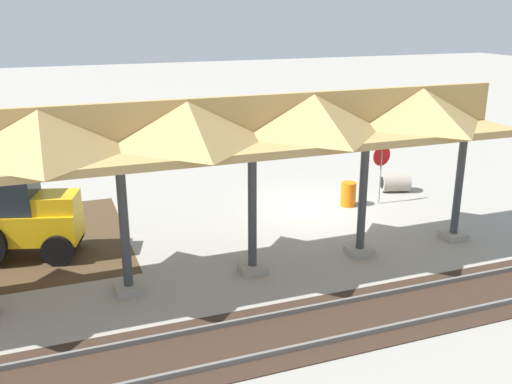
{
  "coord_description": "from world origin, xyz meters",
  "views": [
    {
      "loc": [
        8.86,
        17.75,
        6.99
      ],
      "look_at": [
        3.01,
        2.11,
        1.6
      ],
      "focal_mm": 40.0,
      "sensor_mm": 36.0,
      "label": 1
    }
  ],
  "objects_px": {
    "stop_sign": "(381,162)",
    "backhoe": "(17,216)",
    "concrete_pipe": "(395,182)",
    "traffic_barrel": "(348,194)"
  },
  "relations": [
    {
      "from": "stop_sign",
      "to": "backhoe",
      "type": "relative_size",
      "value": 0.42
    },
    {
      "from": "stop_sign",
      "to": "backhoe",
      "type": "bearing_deg",
      "value": 2.21
    },
    {
      "from": "backhoe",
      "to": "traffic_barrel",
      "type": "distance_m",
      "value": 11.32
    },
    {
      "from": "concrete_pipe",
      "to": "traffic_barrel",
      "type": "distance_m",
      "value": 2.76
    },
    {
      "from": "backhoe",
      "to": "traffic_barrel",
      "type": "relative_size",
      "value": 5.93
    },
    {
      "from": "stop_sign",
      "to": "backhoe",
      "type": "xyz_separation_m",
      "value": [
        12.48,
        0.48,
        -0.34
      ]
    },
    {
      "from": "stop_sign",
      "to": "concrete_pipe",
      "type": "xyz_separation_m",
      "value": [
        -1.42,
        -1.06,
        -1.23
      ]
    },
    {
      "from": "backhoe",
      "to": "concrete_pipe",
      "type": "xyz_separation_m",
      "value": [
        -13.9,
        -1.54,
        -0.89
      ]
    },
    {
      "from": "backhoe",
      "to": "concrete_pipe",
      "type": "relative_size",
      "value": 4.25
    },
    {
      "from": "stop_sign",
      "to": "traffic_barrel",
      "type": "bearing_deg",
      "value": -8.61
    }
  ]
}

